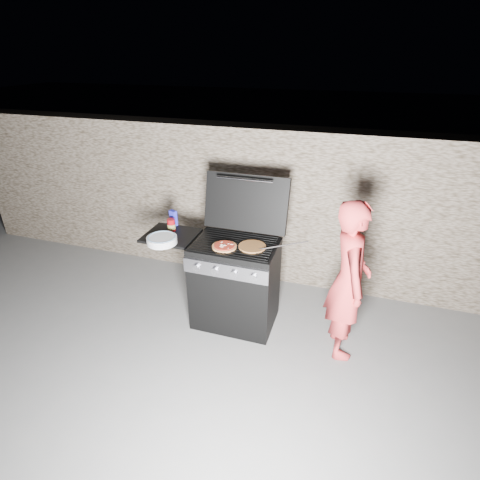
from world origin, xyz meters
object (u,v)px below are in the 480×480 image
(pizza_topped, at_px, (224,246))
(sauce_jar, at_px, (171,225))
(person, at_px, (349,281))
(gas_grill, at_px, (212,279))

(pizza_topped, bearing_deg, sauce_jar, 162.75)
(person, bearing_deg, sauce_jar, 72.67)
(gas_grill, distance_m, person, 1.35)
(pizza_topped, xyz_separation_m, person, (1.13, 0.04, -0.18))
(gas_grill, relative_size, pizza_topped, 5.90)
(gas_grill, xyz_separation_m, pizza_topped, (0.18, -0.11, 0.47))
(gas_grill, xyz_separation_m, person, (1.31, -0.07, 0.29))
(sauce_jar, xyz_separation_m, person, (1.76, -0.16, -0.22))
(sauce_jar, bearing_deg, person, -5.16)
(pizza_topped, height_order, sauce_jar, sauce_jar)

